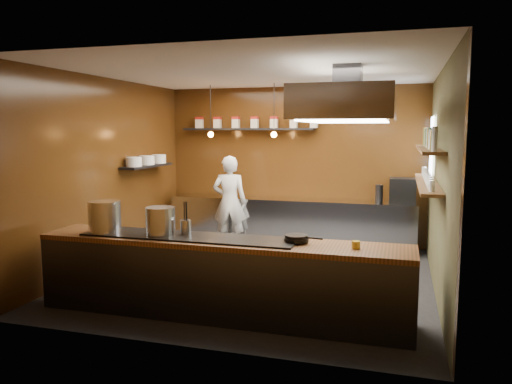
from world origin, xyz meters
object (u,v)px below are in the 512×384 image
at_px(stockpot_large, 105,216).
at_px(espresso_machine, 403,191).
at_px(extractor_hood, 347,104).
at_px(stockpot_small, 160,221).
at_px(chef, 230,202).

xyz_separation_m(stockpot_large, espresso_machine, (3.50, 3.81, -0.01)).
bearing_deg(stockpot_large, extractor_hood, 24.72).
bearing_deg(extractor_hood, espresso_machine, 74.00).
height_order(extractor_hood, stockpot_small, extractor_hood).
xyz_separation_m(stockpot_small, chef, (-0.29, 3.32, -0.25)).
distance_m(stockpot_small, espresso_machine, 4.67).
bearing_deg(chef, stockpot_small, 84.14).
bearing_deg(chef, stockpot_large, 71.73).
distance_m(extractor_hood, stockpot_large, 3.35).
relative_size(extractor_hood, stockpot_small, 5.70).
bearing_deg(espresso_machine, extractor_hood, -106.83).
distance_m(extractor_hood, chef, 3.54).
height_order(espresso_machine, chef, chef).
bearing_deg(chef, espresso_machine, 177.26).
xyz_separation_m(extractor_hood, espresso_machine, (0.73, 2.53, -1.38)).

